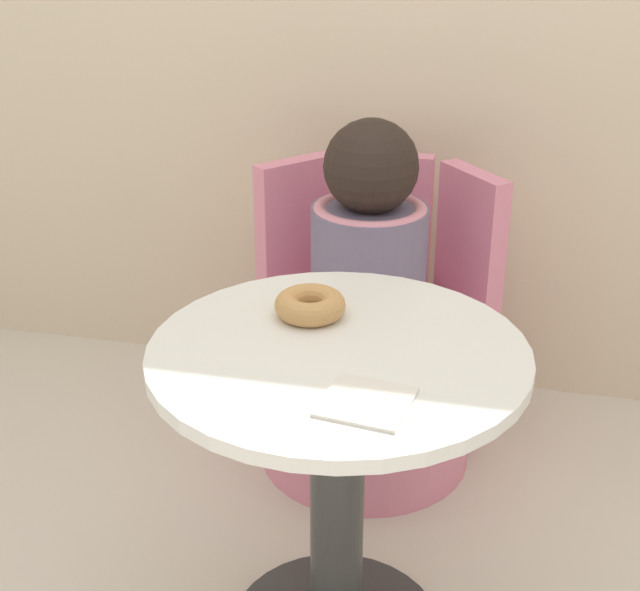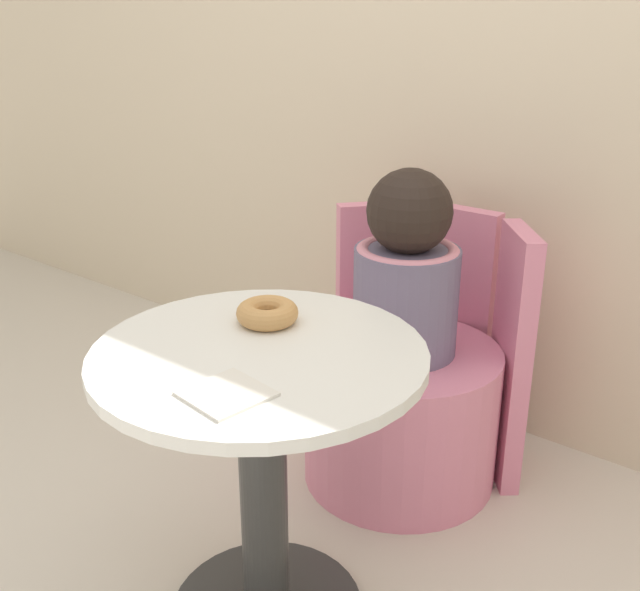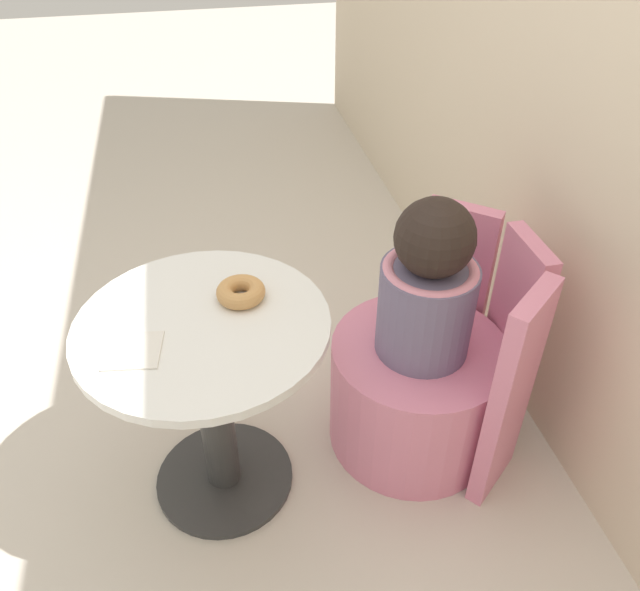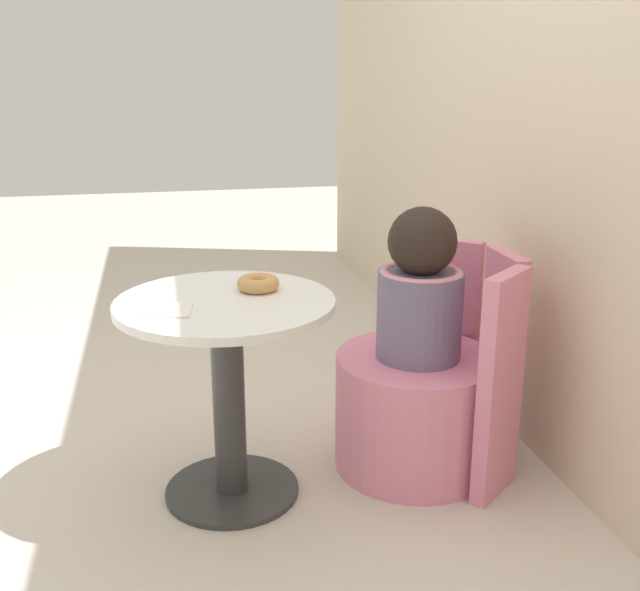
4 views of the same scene
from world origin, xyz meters
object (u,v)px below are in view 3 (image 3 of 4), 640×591
at_px(child_figure, 428,286).
at_px(tub_chair, 414,392).
at_px(round_table, 211,380).
at_px(donut, 241,292).

bearing_deg(child_figure, tub_chair, 93.58).
relative_size(round_table, tub_chair, 1.22).
distance_m(round_table, tub_chair, 0.66).
bearing_deg(round_table, tub_chair, 95.22).
height_order(tub_chair, child_figure, child_figure).
bearing_deg(donut, child_figure, 87.98).
xyz_separation_m(tub_chair, donut, (-0.02, -0.51, 0.46)).
bearing_deg(donut, tub_chair, 87.98).
relative_size(tub_chair, child_figure, 1.09).
relative_size(tub_chair, donut, 4.15).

